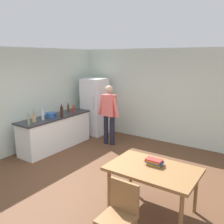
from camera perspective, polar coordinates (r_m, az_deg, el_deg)
ground_plane at (r=5.21m, az=-3.89°, el=-15.41°), size 14.00×14.00×0.00m
wall_back at (r=7.27m, az=10.74°, el=3.81°), size 6.40×0.12×2.70m
wall_left at (r=6.74m, az=-20.65°, el=2.51°), size 0.12×5.60×2.70m
kitchen_counter at (r=6.85m, az=-13.04°, el=-4.57°), size 0.64×2.20×0.90m
refrigerator at (r=7.81m, az=-4.08°, el=1.27°), size 0.70×0.67×1.80m
person at (r=6.80m, az=-0.71°, el=0.24°), size 0.70×0.22×1.70m
dining_table at (r=4.02m, az=9.52°, el=-13.81°), size 1.40×0.90×0.75m
chair at (r=3.35m, az=1.84°, el=-22.32°), size 0.42×0.42×0.91m
cooking_pot at (r=6.62m, az=-14.15°, el=-0.68°), size 0.40×0.28×0.12m
utensil_jar at (r=6.26m, az=-17.92°, el=-1.52°), size 0.11×0.11×0.32m
bottle_vinegar_tall at (r=6.01m, az=-19.01°, el=-1.62°), size 0.06×0.06×0.32m
bottle_wine_dark at (r=6.54m, az=-11.72°, el=0.05°), size 0.08×0.08×0.34m
bottle_beer_brown at (r=7.19m, az=-10.24°, el=0.95°), size 0.06×0.06×0.26m
bottle_sauce_red at (r=6.99m, az=-8.97°, el=0.57°), size 0.06×0.06×0.24m
bottle_water_clear at (r=6.37m, az=-15.99°, el=-0.70°), size 0.07×0.07×0.30m
book_stack at (r=4.08m, az=9.91°, el=-11.37°), size 0.28×0.20×0.11m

